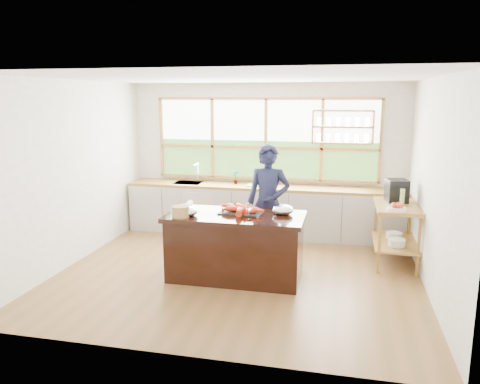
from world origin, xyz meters
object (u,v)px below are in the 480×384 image
(wicker_basket, at_px, (180,212))
(espresso_machine, at_px, (397,191))
(island, at_px, (235,246))
(cook, at_px, (268,204))

(wicker_basket, bearing_deg, espresso_machine, 29.17)
(island, xyz_separation_m, wicker_basket, (-0.67, -0.29, 0.52))
(espresso_machine, bearing_deg, cook, -174.41)
(cook, relative_size, wicker_basket, 7.62)
(cook, distance_m, wicker_basket, 1.46)
(island, xyz_separation_m, cook, (0.32, 0.78, 0.43))
(island, xyz_separation_m, espresso_machine, (2.19, 1.31, 0.61))
(island, distance_m, wicker_basket, 0.90)
(cook, height_order, espresso_machine, cook)
(cook, bearing_deg, wicker_basket, -133.27)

